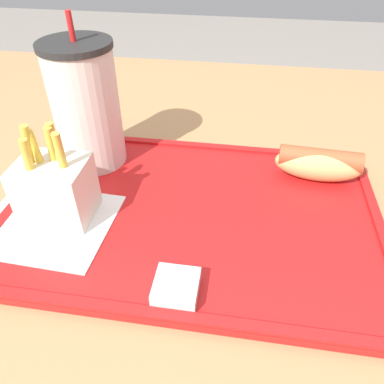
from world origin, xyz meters
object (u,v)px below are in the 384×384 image
Objects in this scene: soda_cup at (86,106)px; sauce_cup_mayo at (176,287)px; hot_dog_far at (319,163)px; fries_carton at (55,188)px.

soda_cup is 4.71× the size of sauce_cup_mayo.
fries_carton is (-0.32, -0.13, 0.02)m from hot_dog_far.
soda_cup is 0.33m from hot_dog_far.
sauce_cup_mayo is at bearing -29.82° from fries_carton.
hot_dog_far is 0.34m from fries_carton.
soda_cup is 0.28m from sauce_cup_mayo.
soda_cup is at bearing -179.55° from hot_dog_far.
fries_carton reaches higher than hot_dog_far.
soda_cup reaches higher than fries_carton.
fries_carton is at bearing 150.18° from sauce_cup_mayo.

